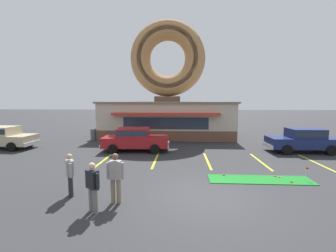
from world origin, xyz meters
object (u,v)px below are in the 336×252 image
at_px(car_red, 135,138).
at_px(car_navy, 303,139).
at_px(golf_ball, 233,177).
at_px(pedestrian_leather_jacket_man, 70,173).
at_px(putting_flag_pin, 306,170).
at_px(pedestrian_blue_sweater_man, 115,176).
at_px(car_champagne, 2,137).
at_px(pedestrian_hooded_kid, 93,185).
at_px(trash_bin, 94,134).

height_order(car_red, car_navy, same).
distance_m(golf_ball, car_navy, 8.09).
distance_m(golf_ball, car_red, 7.58).
bearing_deg(pedestrian_leather_jacket_man, golf_ball, 19.49).
relative_size(putting_flag_pin, pedestrian_blue_sweater_man, 0.32).
bearing_deg(car_champagne, car_red, -1.59).
xyz_separation_m(pedestrian_blue_sweater_man, pedestrian_hooded_kid, (-0.53, -0.64, -0.09)).
xyz_separation_m(putting_flag_pin, pedestrian_hooded_kid, (-8.15, -3.27, 0.42)).
bearing_deg(golf_ball, pedestrian_hooded_kid, -146.54).
distance_m(golf_ball, pedestrian_blue_sweater_man, 5.31).
bearing_deg(putting_flag_pin, car_navy, 63.78).
relative_size(car_red, trash_bin, 4.75).
height_order(pedestrian_hooded_kid, trash_bin, pedestrian_hooded_kid).
height_order(golf_ball, car_red, car_red).
bearing_deg(car_red, pedestrian_hooded_kid, -87.05).
xyz_separation_m(car_red, car_navy, (11.33, 0.33, 0.00)).
height_order(golf_ball, pedestrian_leather_jacket_man, pedestrian_leather_jacket_man).
height_order(car_champagne, trash_bin, car_champagne).
bearing_deg(pedestrian_hooded_kid, car_champagne, 139.26).
relative_size(car_red, pedestrian_leather_jacket_man, 2.97).
distance_m(putting_flag_pin, car_red, 10.07).
distance_m(car_navy, pedestrian_hooded_kid, 14.02).
xyz_separation_m(pedestrian_blue_sweater_man, trash_bin, (-5.49, 11.99, -0.45)).
distance_m(pedestrian_hooded_kid, pedestrian_leather_jacket_man, 1.67).
distance_m(car_red, car_champagne, 9.75).
relative_size(car_navy, pedestrian_leather_jacket_man, 2.93).
distance_m(car_red, pedestrian_hooded_kid, 8.52).
height_order(car_red, pedestrian_blue_sweater_man, pedestrian_blue_sweater_man).
bearing_deg(pedestrian_hooded_kid, pedestrian_leather_jacket_man, 139.21).
bearing_deg(putting_flag_pin, pedestrian_blue_sweater_man, -160.96).
bearing_deg(pedestrian_hooded_kid, pedestrian_blue_sweater_man, 50.33).
relative_size(car_navy, trash_bin, 4.68).
xyz_separation_m(car_navy, trash_bin, (-15.85, 3.80, -0.37)).
xyz_separation_m(golf_ball, putting_flag_pin, (3.12, -0.05, 0.39)).
height_order(car_red, trash_bin, car_red).
bearing_deg(car_red, pedestrian_blue_sweater_man, -82.98).
bearing_deg(pedestrian_blue_sweater_man, golf_ball, 30.82).
xyz_separation_m(putting_flag_pin, pedestrian_blue_sweater_man, (-7.62, -2.63, 0.51)).
bearing_deg(golf_ball, trash_bin, 137.01).
bearing_deg(pedestrian_blue_sweater_man, pedestrian_hooded_kid, -129.67).
bearing_deg(car_red, pedestrian_leather_jacket_man, -96.38).
xyz_separation_m(pedestrian_hooded_kid, pedestrian_leather_jacket_man, (-1.27, 1.09, -0.00)).
bearing_deg(car_navy, car_red, -178.35).
bearing_deg(trash_bin, car_navy, -13.49).
bearing_deg(car_navy, putting_flag_pin, -116.22).
bearing_deg(pedestrian_leather_jacket_man, putting_flag_pin, 13.00).
distance_m(golf_ball, pedestrian_hooded_kid, 6.08).
bearing_deg(pedestrian_hooded_kid, putting_flag_pin, 21.86).
distance_m(car_champagne, pedestrian_leather_jacket_man, 11.77).
relative_size(pedestrian_blue_sweater_man, pedestrian_leather_jacket_man, 1.09).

